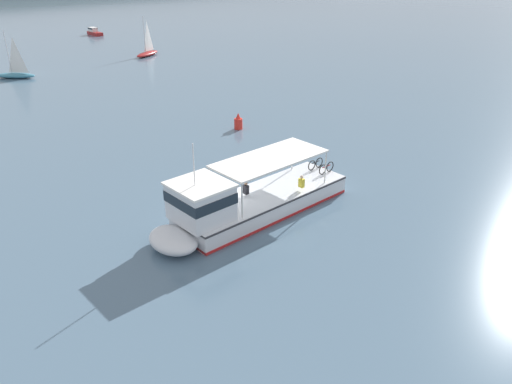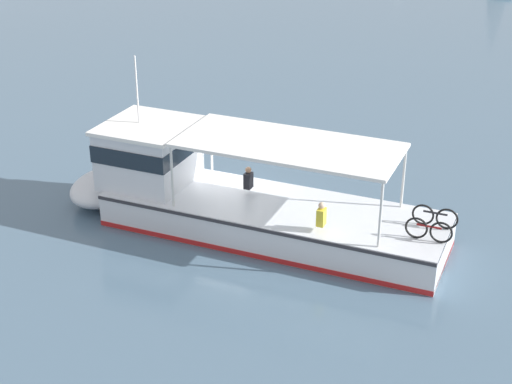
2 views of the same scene
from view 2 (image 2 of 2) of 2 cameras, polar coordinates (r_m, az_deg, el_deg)
ground_plane at (r=26.20m, az=-2.19°, el=-1.04°), size 400.00×400.00×0.00m
ferry_main at (r=24.46m, az=-2.19°, el=-0.41°), size 12.88×3.60×5.32m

